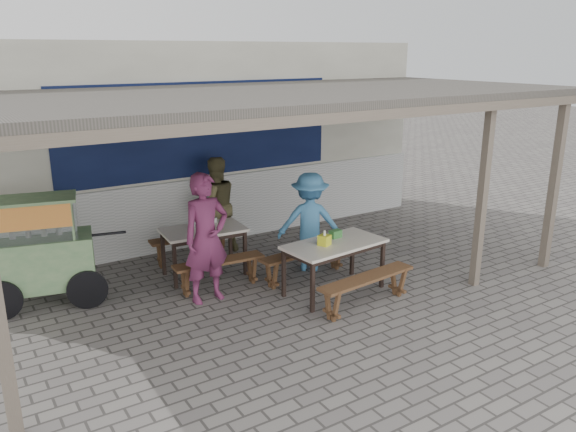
# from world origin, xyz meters

# --- Properties ---
(ground) EXTENTS (60.00, 60.00, 0.00)m
(ground) POSITION_xyz_m (0.00, 0.00, 0.00)
(ground) COLOR slate
(ground) RESTS_ON ground
(back_wall) EXTENTS (9.00, 1.28, 3.50)m
(back_wall) POSITION_xyz_m (-0.00, 3.58, 1.72)
(back_wall) COLOR silver
(back_wall) RESTS_ON ground
(warung_roof) EXTENTS (9.00, 4.21, 2.81)m
(warung_roof) POSITION_xyz_m (0.02, 0.90, 2.71)
(warung_roof) COLOR #4F4A44
(warung_roof) RESTS_ON ground
(table_left) EXTENTS (1.28, 0.80, 0.75)m
(table_left) POSITION_xyz_m (-0.88, 1.60, 0.67)
(table_left) COLOR beige
(table_left) RESTS_ON ground
(bench_left_street) EXTENTS (1.35, 0.38, 0.45)m
(bench_left_street) POSITION_xyz_m (-0.92, 0.98, 0.33)
(bench_left_street) COLOR brown
(bench_left_street) RESTS_ON ground
(bench_left_wall) EXTENTS (1.35, 0.38, 0.45)m
(bench_left_wall) POSITION_xyz_m (-0.83, 2.22, 0.33)
(bench_left_wall) COLOR brown
(bench_left_wall) RESTS_ON ground
(table_right) EXTENTS (1.52, 0.88, 0.75)m
(table_right) POSITION_xyz_m (0.42, 0.01, 0.67)
(table_right) COLOR beige
(table_right) RESTS_ON ground
(bench_right_street) EXTENTS (1.57, 0.43, 0.45)m
(bench_right_street) POSITION_xyz_m (0.48, -0.64, 0.34)
(bench_right_street) COLOR brown
(bench_right_street) RESTS_ON ground
(bench_right_wall) EXTENTS (1.57, 0.43, 0.45)m
(bench_right_wall) POSITION_xyz_m (0.36, 0.65, 0.34)
(bench_right_wall) COLOR brown
(bench_right_wall) RESTS_ON ground
(vendor_cart) EXTENTS (1.94, 1.03, 1.50)m
(vendor_cart) POSITION_xyz_m (-3.14, 1.81, 0.82)
(vendor_cart) COLOR #84A56E
(vendor_cart) RESTS_ON ground
(patron_street_side) EXTENTS (0.68, 0.47, 1.81)m
(patron_street_side) POSITION_xyz_m (-1.21, 0.74, 0.90)
(patron_street_side) COLOR #6B274C
(patron_street_side) RESTS_ON ground
(patron_wall_side) EXTENTS (0.85, 0.68, 1.65)m
(patron_wall_side) POSITION_xyz_m (-0.25, 2.47, 0.83)
(patron_wall_side) COLOR brown
(patron_wall_side) RESTS_ON ground
(patron_right_table) EXTENTS (1.16, 1.04, 1.56)m
(patron_right_table) POSITION_xyz_m (0.63, 0.93, 0.78)
(patron_right_table) COLOR teal
(patron_right_table) RESTS_ON ground
(tissue_box) EXTENTS (0.19, 0.19, 0.14)m
(tissue_box) POSITION_xyz_m (0.24, 0.00, 0.82)
(tissue_box) COLOR yellow
(tissue_box) RESTS_ON table_right
(donation_box) EXTENTS (0.18, 0.13, 0.11)m
(donation_box) POSITION_xyz_m (0.57, 0.18, 0.81)
(donation_box) COLOR #377A36
(donation_box) RESTS_ON table_right
(condiment_jar) EXTENTS (0.07, 0.07, 0.08)m
(condiment_jar) POSITION_xyz_m (-0.59, 1.79, 0.79)
(condiment_jar) COLOR beige
(condiment_jar) RESTS_ON table_left
(condiment_bowl) EXTENTS (0.28, 0.28, 0.05)m
(condiment_bowl) POSITION_xyz_m (-0.92, 1.71, 0.78)
(condiment_bowl) COLOR silver
(condiment_bowl) RESTS_ON table_left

